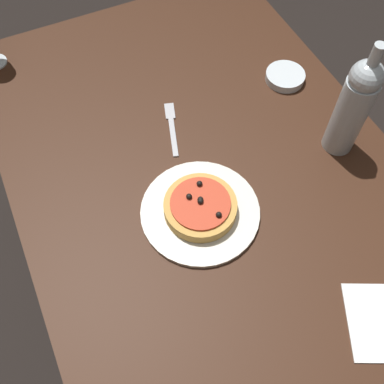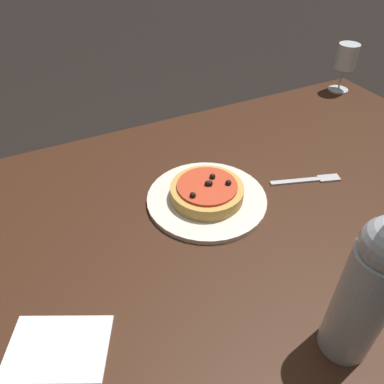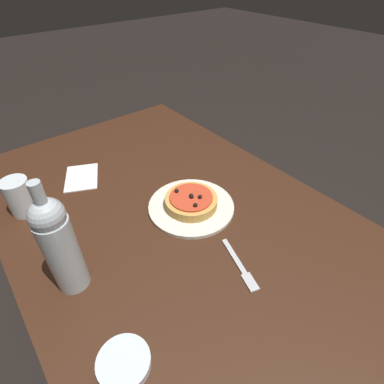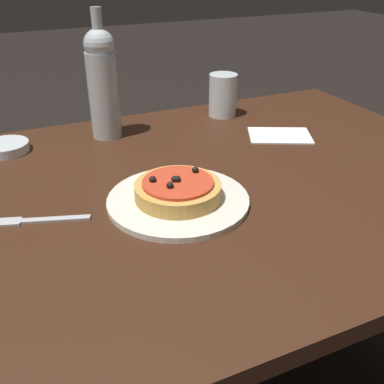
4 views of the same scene
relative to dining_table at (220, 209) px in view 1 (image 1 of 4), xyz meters
name	(u,v)px [view 1 (image 1 of 4)]	position (x,y,z in m)	size (l,w,h in m)	color
ground_plane	(211,292)	(0.00, 0.00, -0.66)	(14.00, 14.00, 0.00)	black
dining_table	(220,209)	(0.00, 0.00, 0.00)	(1.58, 0.96, 0.73)	#381E11
dinner_plate	(200,212)	(0.02, -0.07, 0.08)	(0.28, 0.28, 0.01)	silver
pizza	(200,207)	(0.02, -0.07, 0.11)	(0.17, 0.17, 0.05)	gold
wine_bottle	(354,106)	(-0.01, 0.34, 0.22)	(0.08, 0.08, 0.33)	#B2BCC1
side_bowl	(285,77)	(-0.27, 0.34, 0.09)	(0.11, 0.11, 0.02)	silver
fork	(172,125)	(-0.25, -0.02, 0.08)	(0.18, 0.07, 0.00)	#B7B7BC
paper_napkin	(375,322)	(0.41, 0.15, 0.08)	(0.20, 0.18, 0.00)	white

